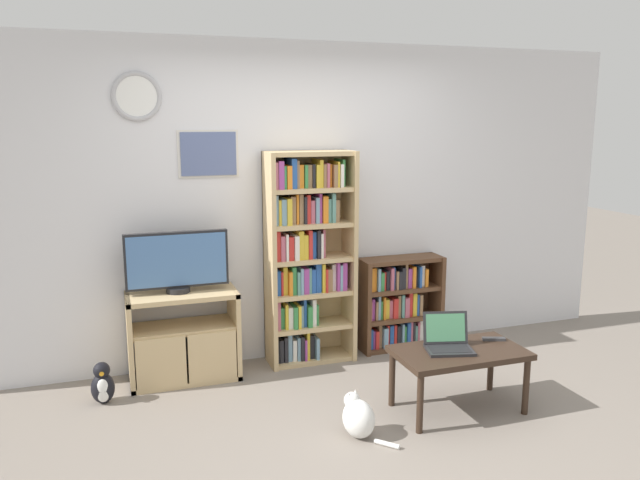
{
  "coord_description": "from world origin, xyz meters",
  "views": [
    {
      "loc": [
        -1.44,
        -3.27,
        1.99
      ],
      "look_at": [
        -0.02,
        0.88,
        1.13
      ],
      "focal_mm": 35.0,
      "sensor_mm": 36.0,
      "label": 1
    }
  ],
  "objects": [
    {
      "name": "penguin_figurine",
      "position": [
        -1.56,
        1.13,
        0.14
      ],
      "size": [
        0.16,
        0.15,
        0.3
      ],
      "color": "black",
      "rests_on": "ground_plane"
    },
    {
      "name": "coffee_table",
      "position": [
        0.77,
        0.23,
        0.38
      ],
      "size": [
        0.89,
        0.5,
        0.44
      ],
      "color": "#332319",
      "rests_on": "ground_plane"
    },
    {
      "name": "wall_back",
      "position": [
        -0.01,
        1.63,
        1.31
      ],
      "size": [
        6.01,
        0.09,
        2.6
      ],
      "color": "silver",
      "rests_on": "ground_plane"
    },
    {
      "name": "laptop",
      "position": [
        0.7,
        0.27,
        0.5
      ],
      "size": [
        0.37,
        0.33,
        0.24
      ],
      "rotation": [
        0.0,
        0.0,
        -0.26
      ],
      "color": "#232326",
      "rests_on": "coffee_table"
    },
    {
      "name": "bookshelf_short",
      "position": [
        0.9,
        1.47,
        0.39
      ],
      "size": [
        0.73,
        0.26,
        0.81
      ],
      "color": "brown",
      "rests_on": "ground_plane"
    },
    {
      "name": "ground_plane",
      "position": [
        0.0,
        0.0,
        0.0
      ],
      "size": [
        18.0,
        18.0,
        0.0
      ],
      "primitive_type": "plane",
      "color": "gray"
    },
    {
      "name": "tv_stand",
      "position": [
        -0.96,
        1.36,
        0.35
      ],
      "size": [
        0.83,
        0.4,
        0.69
      ],
      "color": "tan",
      "rests_on": "ground_plane"
    },
    {
      "name": "cat",
      "position": [
        -0.03,
        0.11,
        0.13
      ],
      "size": [
        0.32,
        0.38,
        0.29
      ],
      "rotation": [
        0.0,
        0.0,
        0.36
      ],
      "color": "white",
      "rests_on": "ground_plane"
    },
    {
      "name": "remote_near_laptop",
      "position": [
        1.1,
        0.31,
        0.45
      ],
      "size": [
        0.17,
        0.09,
        0.02
      ],
      "rotation": [
        0.0,
        0.0,
        4.37
      ],
      "color": "#38383A",
      "rests_on": "coffee_table"
    },
    {
      "name": "television",
      "position": [
        -0.98,
        1.4,
        0.93
      ],
      "size": [
        0.77,
        0.18,
        0.47
      ],
      "color": "black",
      "rests_on": "tv_stand"
    },
    {
      "name": "bookshelf_tall",
      "position": [
        0.05,
        1.45,
        0.9
      ],
      "size": [
        0.71,
        0.31,
        1.74
      ],
      "color": "tan",
      "rests_on": "ground_plane"
    }
  ]
}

